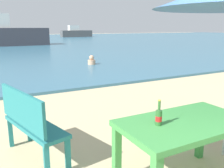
% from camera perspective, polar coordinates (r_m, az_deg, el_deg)
% --- Properties ---
extents(sea_water, '(120.00, 50.00, 0.08)m').
position_cam_1_polar(sea_water, '(31.40, -23.47, 9.01)').
color(sea_water, '#386B84').
rests_on(sea_water, ground_plane).
extents(picnic_table_green, '(1.40, 0.80, 0.76)m').
position_cam_1_polar(picnic_table_green, '(2.76, 16.61, -10.34)').
color(picnic_table_green, '#3D8C42').
rests_on(picnic_table_green, ground_plane).
extents(beer_bottle_amber, '(0.07, 0.07, 0.26)m').
position_cam_1_polar(beer_bottle_amber, '(2.51, 10.82, -7.39)').
color(beer_bottle_amber, '#2D662D').
rests_on(beer_bottle_amber, picnic_table_green).
extents(bench_teal_center, '(0.64, 1.25, 0.95)m').
position_cam_1_polar(bench_teal_center, '(3.37, -18.59, -8.12)').
color(bench_teal_center, '#237275').
rests_on(bench_teal_center, ground_plane).
extents(swimmer_person, '(0.34, 0.34, 0.41)m').
position_cam_1_polar(swimmer_person, '(11.09, -4.77, 5.41)').
color(swimmer_person, tan).
rests_on(swimmer_person, sea_water).
extents(boat_cargo_ship, '(5.21, 1.42, 1.89)m').
position_cam_1_polar(boat_cargo_ship, '(42.49, -8.38, 11.72)').
color(boat_cargo_ship, '#4C4C4C').
rests_on(boat_cargo_ship, sea_water).
extents(boat_fishing_trawler, '(7.60, 2.07, 2.76)m').
position_cam_1_polar(boat_fishing_trawler, '(24.10, -24.16, 10.48)').
color(boat_fishing_trawler, '#38383F').
rests_on(boat_fishing_trawler, sea_water).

